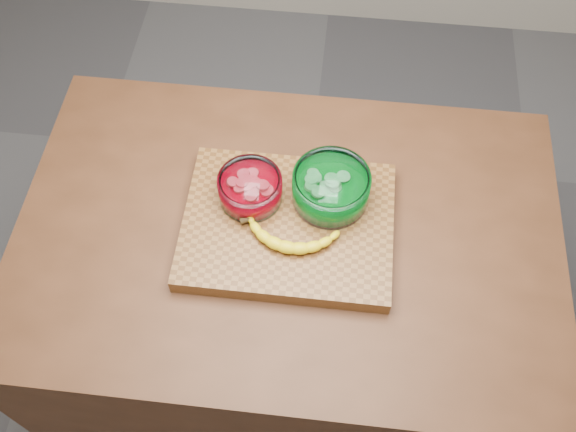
# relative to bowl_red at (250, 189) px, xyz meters

# --- Properties ---
(ground) EXTENTS (3.50, 3.50, 0.00)m
(ground) POSITION_rel_bowl_red_xyz_m (0.09, -0.05, -0.97)
(ground) COLOR #57575C
(ground) RESTS_ON ground
(counter) EXTENTS (1.20, 0.80, 0.90)m
(counter) POSITION_rel_bowl_red_xyz_m (0.09, -0.05, -0.52)
(counter) COLOR #4E2B17
(counter) RESTS_ON ground
(cutting_board) EXTENTS (0.45, 0.35, 0.04)m
(cutting_board) POSITION_rel_bowl_red_xyz_m (0.09, -0.05, -0.05)
(cutting_board) COLOR brown
(cutting_board) RESTS_ON counter
(bowl_red) EXTENTS (0.14, 0.14, 0.06)m
(bowl_red) POSITION_rel_bowl_red_xyz_m (0.00, 0.00, 0.00)
(bowl_red) COLOR white
(bowl_red) RESTS_ON cutting_board
(bowl_green) EXTENTS (0.17, 0.17, 0.08)m
(bowl_green) POSITION_rel_bowl_red_xyz_m (0.17, 0.02, 0.01)
(bowl_green) COLOR white
(bowl_green) RESTS_ON cutting_board
(banana) EXTENTS (0.23, 0.11, 0.03)m
(banana) POSITION_rel_bowl_red_xyz_m (0.10, -0.09, -0.02)
(banana) COLOR yellow
(banana) RESTS_ON cutting_board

